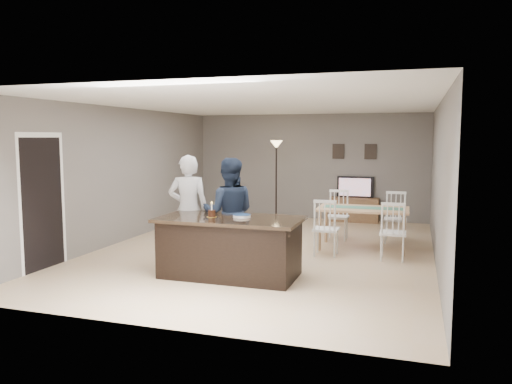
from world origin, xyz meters
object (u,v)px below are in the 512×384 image
(kitchen_island, at_px, (230,247))
(plate_stack, at_px, (242,216))
(dining_table, at_px, (363,215))
(woman, at_px, (188,209))
(birthday_cake, at_px, (212,213))
(man, at_px, (229,213))
(television, at_px, (355,187))
(floor_lamp, at_px, (276,159))
(tv_console, at_px, (354,210))

(kitchen_island, height_order, plate_stack, plate_stack)
(kitchen_island, height_order, dining_table, dining_table)
(woman, xyz_separation_m, plate_stack, (1.11, -0.47, 0.01))
(kitchen_island, bearing_deg, birthday_cake, -173.08)
(woman, bearing_deg, kitchen_island, 129.19)
(man, relative_size, plate_stack, 6.54)
(television, bearing_deg, plate_stack, 79.43)
(birthday_cake, bearing_deg, floor_lamp, 94.13)
(tv_console, relative_size, birthday_cake, 5.13)
(kitchen_island, relative_size, television, 2.35)
(dining_table, bearing_deg, television, 98.58)
(kitchen_island, xyz_separation_m, woman, (-0.95, 0.55, 0.45))
(tv_console, relative_size, dining_table, 0.63)
(floor_lamp, bearing_deg, woman, -94.13)
(birthday_cake, xyz_separation_m, plate_stack, (0.44, 0.11, -0.03))
(television, xyz_separation_m, plate_stack, (-1.04, -5.56, 0.06))
(kitchen_island, bearing_deg, woman, 149.93)
(man, bearing_deg, dining_table, -151.06)
(television, xyz_separation_m, floor_lamp, (-1.84, -0.76, 0.71))
(kitchen_island, relative_size, woman, 1.19)
(man, xyz_separation_m, plate_stack, (0.39, -0.47, 0.03))
(tv_console, height_order, television, television)
(dining_table, bearing_deg, kitchen_island, -125.02)
(tv_console, height_order, man, man)
(tv_console, xyz_separation_m, man, (-1.43, -5.02, 0.59))
(birthday_cake, bearing_deg, man, 84.58)
(kitchen_island, distance_m, dining_table, 3.06)
(man, distance_m, birthday_cake, 0.59)
(tv_console, distance_m, floor_lamp, 2.34)
(floor_lamp, bearing_deg, dining_table, -45.14)
(kitchen_island, height_order, tv_console, kitchen_island)
(kitchen_island, xyz_separation_m, dining_table, (1.72, 2.52, 0.19))
(tv_console, height_order, birthday_cake, birthday_cake)
(woman, height_order, floor_lamp, floor_lamp)
(man, relative_size, birthday_cake, 7.58)
(woman, height_order, birthday_cake, woman)
(tv_console, relative_size, plate_stack, 4.42)
(dining_table, height_order, floor_lamp, floor_lamp)
(birthday_cake, xyz_separation_m, floor_lamp, (-0.35, 4.92, 0.62))
(birthday_cake, relative_size, floor_lamp, 0.12)
(television, height_order, floor_lamp, floor_lamp)
(kitchen_island, xyz_separation_m, man, (-0.23, 0.55, 0.43))
(birthday_cake, relative_size, plate_stack, 0.86)
(tv_console, distance_m, plate_stack, 5.62)
(plate_stack, bearing_deg, kitchen_island, -154.17)
(plate_stack, height_order, dining_table, dining_table)
(woman, distance_m, plate_stack, 1.21)
(man, bearing_deg, floor_lamp, -101.09)
(television, bearing_deg, kitchen_island, 77.99)
(tv_console, xyz_separation_m, television, (0.00, 0.07, 0.56))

